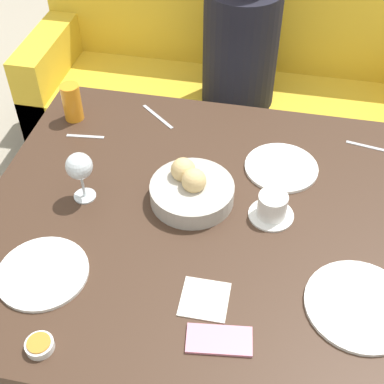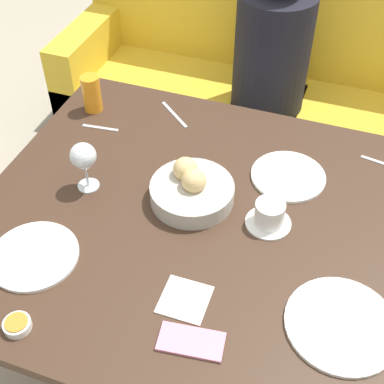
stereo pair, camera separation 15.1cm
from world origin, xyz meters
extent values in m
plane|color=#A89E89|center=(0.00, 0.00, 0.00)|extent=(10.00, 10.00, 0.00)
cube|color=#3D281C|center=(0.00, 0.00, 0.70)|extent=(1.29, 1.10, 0.03)
cube|color=#3D281C|center=(-0.60, 0.50, 0.34)|extent=(0.06, 0.06, 0.68)
cube|color=gold|center=(-0.11, 1.12, 0.22)|extent=(1.81, 0.70, 0.43)
cube|color=gold|center=(-0.11, 1.37, 0.66)|extent=(1.81, 0.20, 0.45)
cube|color=gold|center=(-0.94, 1.12, 0.32)|extent=(0.14, 0.70, 0.63)
cube|color=#23232D|center=(-0.05, 1.01, 0.22)|extent=(0.30, 0.41, 0.43)
cylinder|color=black|center=(-0.05, 1.01, 0.68)|extent=(0.31, 0.31, 0.50)
cylinder|color=#B2ADA3|center=(-0.06, 0.06, 0.75)|extent=(0.24, 0.24, 0.05)
sphere|color=#DBB775|center=(-0.06, 0.06, 0.79)|extent=(0.07, 0.07, 0.07)
sphere|color=#DBB775|center=(-0.10, 0.10, 0.79)|extent=(0.07, 0.07, 0.07)
cylinder|color=white|center=(-0.38, -0.27, 0.72)|extent=(0.23, 0.23, 0.01)
cylinder|color=white|center=(0.40, -0.21, 0.72)|extent=(0.26, 0.26, 0.01)
cylinder|color=white|center=(0.18, 0.25, 0.72)|extent=(0.22, 0.22, 0.01)
cylinder|color=orange|center=(-0.53, 0.37, 0.78)|extent=(0.06, 0.06, 0.13)
cylinder|color=silver|center=(-0.37, 0.01, 0.72)|extent=(0.06, 0.06, 0.00)
cylinder|color=silver|center=(-0.37, 0.01, 0.76)|extent=(0.01, 0.01, 0.07)
sphere|color=silver|center=(-0.37, 0.01, 0.84)|extent=(0.08, 0.08, 0.08)
cylinder|color=white|center=(0.16, 0.04, 0.72)|extent=(0.13, 0.13, 0.01)
cylinder|color=white|center=(0.16, 0.04, 0.76)|extent=(0.08, 0.08, 0.07)
cylinder|color=white|center=(-0.30, -0.47, 0.73)|extent=(0.06, 0.06, 0.02)
cylinder|color=#C67F28|center=(-0.30, -0.47, 0.74)|extent=(0.05, 0.05, 0.00)
cube|color=#B7B7BC|center=(-0.26, 0.43, 0.72)|extent=(0.13, 0.12, 0.00)
cube|color=#B7B7BC|center=(-0.46, 0.28, 0.72)|extent=(0.12, 0.02, 0.00)
cube|color=silver|center=(0.03, -0.27, 0.72)|extent=(0.12, 0.12, 0.00)
cube|color=pink|center=(0.09, -0.37, 0.72)|extent=(0.16, 0.09, 0.01)
camera|label=1|loc=(0.15, -1.00, 1.81)|focal=50.00mm
camera|label=2|loc=(0.30, -0.96, 1.81)|focal=50.00mm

